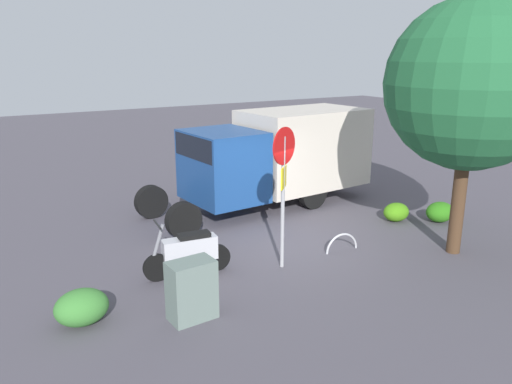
{
  "coord_description": "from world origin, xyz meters",
  "views": [
    {
      "loc": [
        6.35,
        9.13,
        4.39
      ],
      "look_at": [
        0.66,
        -0.32,
        1.29
      ],
      "focal_mm": 35.2,
      "sensor_mm": 36.0,
      "label": 1
    }
  ],
  "objects_px": {
    "motorcycle": "(189,251)",
    "stop_sign": "(283,176)",
    "street_tree": "(472,85)",
    "box_truck_near": "(277,153)",
    "utility_cabinet": "(192,290)",
    "bike_rack_hoop": "(342,251)"
  },
  "relations": [
    {
      "from": "street_tree",
      "to": "utility_cabinet",
      "type": "xyz_separation_m",
      "value": [
        6.27,
        -0.34,
        -3.2
      ]
    },
    {
      "from": "box_truck_near",
      "to": "bike_rack_hoop",
      "type": "xyz_separation_m",
      "value": [
        0.73,
        3.84,
        -1.54
      ]
    },
    {
      "from": "box_truck_near",
      "to": "street_tree",
      "type": "bearing_deg",
      "value": 100.94
    },
    {
      "from": "bike_rack_hoop",
      "to": "stop_sign",
      "type": "bearing_deg",
      "value": 0.67
    },
    {
      "from": "box_truck_near",
      "to": "utility_cabinet",
      "type": "height_order",
      "value": "box_truck_near"
    },
    {
      "from": "utility_cabinet",
      "to": "stop_sign",
      "type": "bearing_deg",
      "value": -158.61
    },
    {
      "from": "box_truck_near",
      "to": "street_tree",
      "type": "distance_m",
      "value": 5.79
    },
    {
      "from": "stop_sign",
      "to": "utility_cabinet",
      "type": "relative_size",
      "value": 2.84
    },
    {
      "from": "box_truck_near",
      "to": "street_tree",
      "type": "relative_size",
      "value": 1.26
    },
    {
      "from": "stop_sign",
      "to": "street_tree",
      "type": "bearing_deg",
      "value": 160.75
    },
    {
      "from": "utility_cabinet",
      "to": "bike_rack_hoop",
      "type": "distance_m",
      "value": 4.29
    },
    {
      "from": "utility_cabinet",
      "to": "box_truck_near",
      "type": "bearing_deg",
      "value": -135.24
    },
    {
      "from": "stop_sign",
      "to": "street_tree",
      "type": "distance_m",
      "value": 4.37
    },
    {
      "from": "motorcycle",
      "to": "stop_sign",
      "type": "bearing_deg",
      "value": 168.25
    },
    {
      "from": "street_tree",
      "to": "bike_rack_hoop",
      "type": "xyz_separation_m",
      "value": [
        2.13,
        -1.34,
        -3.72
      ]
    },
    {
      "from": "stop_sign",
      "to": "bike_rack_hoop",
      "type": "bearing_deg",
      "value": -179.33
    },
    {
      "from": "motorcycle",
      "to": "street_tree",
      "type": "distance_m",
      "value": 6.75
    },
    {
      "from": "motorcycle",
      "to": "bike_rack_hoop",
      "type": "bearing_deg",
      "value": 177.25
    },
    {
      "from": "box_truck_near",
      "to": "stop_sign",
      "type": "xyz_separation_m",
      "value": [
        2.38,
        3.86,
        0.44
      ]
    },
    {
      "from": "motorcycle",
      "to": "bike_rack_hoop",
      "type": "relative_size",
      "value": 2.13
    },
    {
      "from": "box_truck_near",
      "to": "motorcycle",
      "type": "distance_m",
      "value": 5.41
    },
    {
      "from": "stop_sign",
      "to": "street_tree",
      "type": "xyz_separation_m",
      "value": [
        -3.78,
        1.32,
        1.74
      ]
    }
  ]
}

